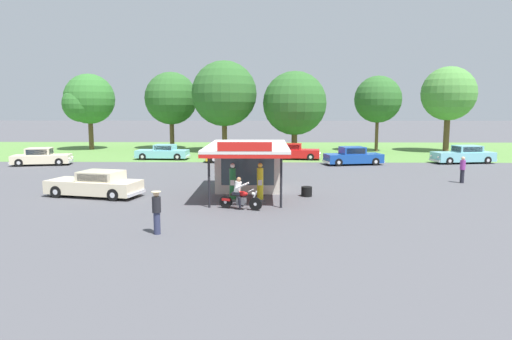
# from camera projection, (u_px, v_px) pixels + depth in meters

# --- Properties ---
(ground_plane) EXTENTS (300.00, 300.00, 0.00)m
(ground_plane) POSITION_uv_depth(u_px,v_px,m) (259.00, 204.00, 23.52)
(ground_plane) COLOR #4C4C51
(grass_verge_strip) EXTENTS (120.00, 24.00, 0.01)m
(grass_verge_strip) POSITION_uv_depth(u_px,v_px,m) (262.00, 150.00, 53.24)
(grass_verge_strip) COLOR #56843D
(grass_verge_strip) RESTS_ON ground
(service_station_kiosk) EXTENTS (4.43, 7.83, 3.27)m
(service_station_kiosk) POSITION_uv_depth(u_px,v_px,m) (248.00, 163.00, 27.26)
(service_station_kiosk) COLOR beige
(service_station_kiosk) RESTS_ON ground
(gas_pump_nearside) EXTENTS (0.44, 0.44, 2.00)m
(gas_pump_nearside) POSITION_uv_depth(u_px,v_px,m) (233.00, 184.00, 24.20)
(gas_pump_nearside) COLOR slate
(gas_pump_nearside) RESTS_ON ground
(gas_pump_offside) EXTENTS (0.44, 0.44, 2.02)m
(gas_pump_offside) POSITION_uv_depth(u_px,v_px,m) (260.00, 184.00, 24.17)
(gas_pump_offside) COLOR slate
(gas_pump_offside) RESTS_ON ground
(motorcycle_with_rider) EXTENTS (2.11, 0.92, 1.58)m
(motorcycle_with_rider) POSITION_uv_depth(u_px,v_px,m) (240.00, 196.00, 22.21)
(motorcycle_with_rider) COLOR black
(motorcycle_with_rider) RESTS_ON ground
(featured_classic_sedan) EXTENTS (5.60, 3.07, 1.43)m
(featured_classic_sedan) POSITION_uv_depth(u_px,v_px,m) (95.00, 185.00, 25.44)
(featured_classic_sedan) COLOR beige
(featured_classic_sedan) RESTS_ON ground
(parked_car_back_row_far_right) EXTENTS (5.15, 2.21, 1.40)m
(parked_car_back_row_far_right) POSITION_uv_depth(u_px,v_px,m) (163.00, 153.00, 43.75)
(parked_car_back_row_far_right) COLOR #7AC6D1
(parked_car_back_row_far_right) RESTS_ON ground
(parked_car_back_row_centre_right) EXTENTS (5.27, 2.76, 1.55)m
(parked_car_back_row_centre_right) POSITION_uv_depth(u_px,v_px,m) (353.00, 157.00, 39.61)
(parked_car_back_row_centre_right) COLOR #19479E
(parked_car_back_row_centre_right) RESTS_ON ground
(parked_car_back_row_far_left) EXTENTS (5.68, 2.70, 1.57)m
(parked_car_back_row_far_left) POSITION_uv_depth(u_px,v_px,m) (464.00, 155.00, 40.70)
(parked_car_back_row_far_left) COLOR #7AC6D1
(parked_car_back_row_far_left) RESTS_ON ground
(parked_car_second_row_spare) EXTENTS (5.09, 2.79, 1.48)m
(parked_car_second_row_spare) POSITION_uv_depth(u_px,v_px,m) (41.00, 157.00, 39.34)
(parked_car_second_row_spare) COLOR beige
(parked_car_second_row_spare) RESTS_ON ground
(parked_car_back_row_centre_left) EXTENTS (4.86, 2.14, 1.53)m
(parked_car_back_row_centre_left) POSITION_uv_depth(u_px,v_px,m) (233.00, 154.00, 41.54)
(parked_car_back_row_centre_left) COLOR gold
(parked_car_back_row_centre_left) RESTS_ON ground
(parked_car_back_row_right) EXTENTS (5.36, 2.40, 1.49)m
(parked_car_back_row_right) POSITION_uv_depth(u_px,v_px,m) (292.00, 152.00, 43.78)
(parked_car_back_row_right) COLOR red
(parked_car_back_row_right) RESTS_ON ground
(bystander_admiring_sedan) EXTENTS (0.34, 0.34, 1.73)m
(bystander_admiring_sedan) POSITION_uv_depth(u_px,v_px,m) (463.00, 169.00, 29.95)
(bystander_admiring_sedan) COLOR black
(bystander_admiring_sedan) RESTS_ON ground
(bystander_leaning_by_kiosk) EXTENTS (0.37, 0.37, 1.71)m
(bystander_leaning_by_kiosk) POSITION_uv_depth(u_px,v_px,m) (157.00, 211.00, 17.81)
(bystander_leaning_by_kiosk) COLOR #2D3351
(bystander_leaning_by_kiosk) RESTS_ON ground
(tree_oak_centre) EXTENTS (5.87, 5.87, 9.34)m
(tree_oak_centre) POSITION_uv_depth(u_px,v_px,m) (449.00, 94.00, 50.23)
(tree_oak_centre) COLOR brown
(tree_oak_centre) RESTS_ON ground
(tree_oak_far_right) EXTENTS (6.88, 6.88, 8.79)m
(tree_oak_far_right) POSITION_uv_depth(u_px,v_px,m) (294.00, 104.00, 49.80)
(tree_oak_far_right) COLOR brown
(tree_oak_far_right) RESTS_ON ground
(tree_oak_right) EXTENTS (6.14, 6.14, 9.03)m
(tree_oak_right) POSITION_uv_depth(u_px,v_px,m) (173.00, 100.00, 54.24)
(tree_oak_right) COLOR brown
(tree_oak_right) RESTS_ON ground
(tree_oak_left) EXTENTS (5.77, 5.85, 8.77)m
(tree_oak_left) POSITION_uv_depth(u_px,v_px,m) (87.00, 100.00, 53.01)
(tree_oak_left) COLOR brown
(tree_oak_left) RESTS_ON ground
(tree_oak_distant_spare) EXTENTS (7.15, 7.15, 9.99)m
(tree_oak_distant_spare) POSITION_uv_depth(u_px,v_px,m) (224.00, 94.00, 50.44)
(tree_oak_distant_spare) COLOR brown
(tree_oak_distant_spare) RESTS_ON ground
(tree_oak_far_left) EXTENTS (5.19, 5.19, 8.39)m
(tree_oak_far_left) POSITION_uv_depth(u_px,v_px,m) (379.00, 100.00, 51.03)
(tree_oak_far_left) COLOR brown
(tree_oak_far_left) RESTS_ON ground
(spare_tire_stack) EXTENTS (0.60, 0.60, 0.54)m
(spare_tire_stack) POSITION_uv_depth(u_px,v_px,m) (307.00, 191.00, 25.52)
(spare_tire_stack) COLOR black
(spare_tire_stack) RESTS_ON ground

